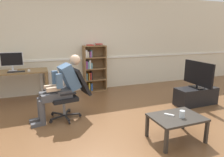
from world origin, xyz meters
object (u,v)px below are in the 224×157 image
Objects in this scene: radiator at (56,83)px; spare_remote at (169,115)px; computer_desk at (17,75)px; tv_screen at (198,74)px; office_chair at (71,91)px; person_seated at (61,86)px; drinking_glass at (182,114)px; keyboard at (16,72)px; tv_stand at (196,96)px; computer_mouse at (29,70)px; bookshelf at (93,68)px; coffee_table at (177,119)px; imac_monitor at (12,60)px.

spare_remote is at bearing -65.85° from radiator.
tv_screen is (3.82, -1.66, 0.06)m from computer_desk.
office_chair is 6.43× the size of spare_remote.
person_seated is 2.16m from drinking_glass.
keyboard is 4.14m from tv_stand.
computer_mouse is 0.94m from radiator.
person_seated is 1.98m from spare_remote.
bookshelf reaches higher than person_seated.
radiator is 1.77m from person_seated.
coffee_table is at bearing -51.44° from computer_mouse.
tv_screen is at bearing 75.49° from person_seated.
radiator is (-1.01, 0.10, -0.34)m from bookshelf.
office_chair is at bearing -85.84° from radiator.
imac_monitor is at bearing -162.50° from radiator.
person_seated reaches higher than tv_stand.
keyboard is 1.47m from person_seated.
tv_screen reaches higher than tv_stand.
coffee_table is at bearing 130.63° from tv_screen.
keyboard reaches higher than spare_remote.
tv_screen is at bearing -35.10° from radiator.
tv_stand is at bearing 39.60° from drinking_glass.
drinking_glass is at bearing -140.40° from tv_stand.
bookshelf is 2.76m from tv_stand.
spare_remote reaches higher than coffee_table.
computer_mouse is at bearing 70.01° from tv_screen.
keyboard is at bearing 132.11° from coffee_table.
keyboard reaches higher than drinking_glass.
computer_desk is at bearing 156.58° from tv_stand.
person_seated is 1.24× the size of tv_stand.
person_seated reaches higher than keyboard.
bookshelf is (2.00, 0.21, -0.36)m from imac_monitor.
person_seated is (0.58, -1.22, -0.12)m from computer_mouse.
imac_monitor is at bearing 69.46° from tv_screen.
tv_stand is at bearing -4.79° from spare_remote.
imac_monitor reaches higher than computer_mouse.
radiator is 3.55m from drinking_glass.
computer_mouse is at bearing -29.20° from imac_monitor.
office_chair is 2.81m from tv_screen.
bookshelf is 1.09× the size of person_seated.
computer_desk is 1.39× the size of tv_stand.
tv_screen is at bearing -23.39° from computer_mouse.
drinking_glass is at bearing -64.89° from radiator.
drinking_glass is (1.38, -1.50, -0.08)m from office_chair.
bookshelf is 3.01m from spare_remote.
coffee_table is at bearing -47.89° from keyboard.
bookshelf is (1.65, 0.41, -0.13)m from computer_mouse.
radiator is at bearing 175.68° from office_chair.
tv_screen reaches higher than keyboard.
keyboard reaches higher than radiator.
computer_desk is 0.18m from keyboard.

